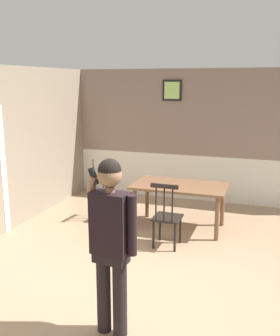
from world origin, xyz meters
TOP-DOWN VIEW (x-y plane):
  - ground_plane at (0.00, 0.00)m, footprint 8.13×8.13m
  - room_back_partition at (-0.00, 3.70)m, footprint 5.78×0.17m
  - dining_table at (-0.16, 1.95)m, footprint 1.57×0.89m
  - chair_near_window at (-1.33, 1.95)m, footprint 0.50×0.50m
  - chair_by_doorway at (-0.16, 1.12)m, footprint 0.42×0.42m
  - person_figure at (-0.12, -1.06)m, footprint 0.53×0.24m

SIDE VIEW (x-z plane):
  - ground_plane at x=0.00m, z-range 0.00..0.00m
  - chair_near_window at x=-1.33m, z-range -0.03..0.98m
  - chair_by_doorway at x=-0.16m, z-range -0.03..0.99m
  - dining_table at x=-0.16m, z-range 0.28..1.05m
  - person_figure at x=-0.12m, z-range 0.14..1.92m
  - room_back_partition at x=0.00m, z-range -0.05..2.67m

